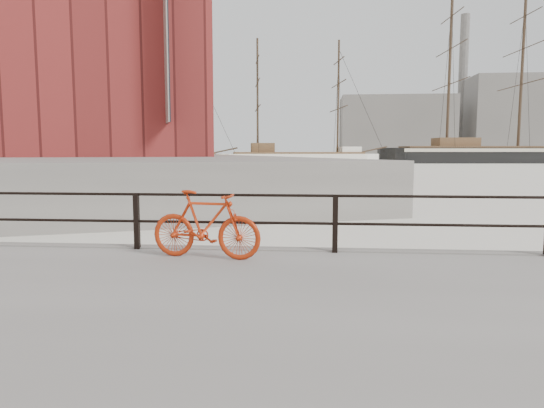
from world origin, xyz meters
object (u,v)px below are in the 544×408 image
(bicycle, at_px, (206,225))
(barque_black, at_px, (517,163))
(schooner_left, at_px, (157,164))
(workboat_near, at_px, (29,175))
(schooner_mid, at_px, (298,164))
(workboat_far, at_px, (22,171))

(bicycle, relative_size, barque_black, 0.03)
(barque_black, height_order, schooner_left, barque_black)
(schooner_left, bearing_deg, barque_black, -2.76)
(barque_black, bearing_deg, bicycle, -119.39)
(bicycle, distance_m, workboat_near, 40.96)
(bicycle, bearing_deg, schooner_mid, 100.11)
(bicycle, relative_size, schooner_mid, 0.06)
(barque_black, bearing_deg, workboat_near, -145.55)
(barque_black, xyz_separation_m, schooner_left, (-62.06, -15.59, 0.00))
(schooner_left, distance_m, workboat_far, 27.89)
(schooner_left, bearing_deg, bicycle, -87.97)
(barque_black, bearing_deg, workboat_far, -152.45)
(bicycle, xyz_separation_m, barque_black, (38.54, 84.27, -0.91))
(bicycle, bearing_deg, barque_black, 74.74)
(bicycle, distance_m, barque_black, 92.67)
(schooner_left, xyz_separation_m, workboat_near, (-0.08, -35.20, 0.00))
(schooner_left, bearing_deg, workboat_far, -118.57)
(workboat_near, xyz_separation_m, workboat_far, (-5.58, 7.89, 0.00))
(schooner_left, distance_m, workboat_near, 35.20)
(bicycle, relative_size, schooner_left, 0.07)
(bicycle, relative_size, workboat_near, 0.16)
(workboat_far, bearing_deg, schooner_left, 70.03)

